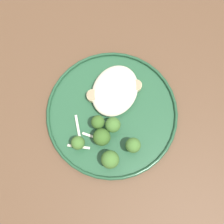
{
  "coord_description": "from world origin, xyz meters",
  "views": [
    {
      "loc": [
        -0.2,
        -0.11,
        1.37
      ],
      "look_at": [
        -0.05,
        -0.04,
        0.76
      ],
      "focal_mm": 46.46,
      "sensor_mm": 36.0,
      "label": 1
    }
  ],
  "objects": [
    {
      "name": "broccoli_floret_near_rim",
      "position": [
        -0.08,
        -0.06,
        0.78
      ],
      "size": [
        0.03,
        0.03,
        0.05
      ],
      "color": "#7A994C",
      "rests_on": "dinner_plate"
    },
    {
      "name": "noodle_bed",
      "position": [
        -0.01,
        -0.03,
        0.76
      ],
      "size": [
        0.12,
        0.1,
        0.03
      ],
      "color": "beige",
      "rests_on": "dinner_plate"
    },
    {
      "name": "seared_scallop_half_hidden",
      "position": [
        -0.0,
        -0.04,
        0.76
      ],
      "size": [
        0.03,
        0.03,
        0.02
      ],
      "color": "#DBB77A",
      "rests_on": "dinner_plate"
    },
    {
      "name": "seared_scallop_large_seared",
      "position": [
        0.02,
        -0.04,
        0.76
      ],
      "size": [
        0.02,
        0.02,
        0.02
      ],
      "color": "beige",
      "rests_on": "dinner_plate"
    },
    {
      "name": "broccoli_floret_beside_noodles",
      "position": [
        -0.15,
        -0.08,
        0.78
      ],
      "size": [
        0.04,
        0.04,
        0.05
      ],
      "color": "#89A356",
      "rests_on": "dinner_plate"
    },
    {
      "name": "seared_scallop_right_edge",
      "position": [
        -0.03,
        -0.01,
        0.76
      ],
      "size": [
        0.04,
        0.04,
        0.02
      ],
      "color": "#E5C689",
      "rests_on": "dinner_plate"
    },
    {
      "name": "broccoli_floret_split_head",
      "position": [
        -0.15,
        -0.01,
        0.78
      ],
      "size": [
        0.03,
        0.03,
        0.04
      ],
      "color": "#89A356",
      "rests_on": "dinner_plate"
    },
    {
      "name": "onion_sliver_short_strip",
      "position": [
        -0.12,
        -0.02,
        0.75
      ],
      "size": [
        0.01,
        0.04,
        0.0
      ],
      "primitive_type": "cube",
      "rotation": [
        0.0,
        0.0,
        4.8
      ],
      "color": "silver",
      "rests_on": "dinner_plate"
    },
    {
      "name": "broccoli_floret_left_leaning",
      "position": [
        -0.1,
        -0.11,
        0.78
      ],
      "size": [
        0.03,
        0.03,
        0.05
      ],
      "color": "#89A356",
      "rests_on": "dinner_plate"
    },
    {
      "name": "seared_scallop_center_golden",
      "position": [
        -0.03,
        -0.05,
        0.76
      ],
      "size": [
        0.03,
        0.03,
        0.02
      ],
      "color": "#E5C689",
      "rests_on": "dinner_plate"
    },
    {
      "name": "dinner_plate",
      "position": [
        -0.05,
        -0.04,
        0.75
      ],
      "size": [
        0.29,
        0.29,
        0.02
      ],
      "color": "#235133",
      "rests_on": "wooden_dining_table"
    },
    {
      "name": "ground",
      "position": [
        0.0,
        0.0,
        0.0
      ],
      "size": [
        6.0,
        6.0,
        0.0
      ],
      "primitive_type": "plane",
      "color": "#47423D"
    },
    {
      "name": "seared_scallop_tiny_bay",
      "position": [
        -0.04,
        0.01,
        0.76
      ],
      "size": [
        0.03,
        0.03,
        0.02
      ],
      "color": "beige",
      "rests_on": "dinner_plate"
    },
    {
      "name": "broccoli_floret_rear_charred",
      "position": [
        -0.09,
        -0.03,
        0.78
      ],
      "size": [
        0.03,
        0.03,
        0.05
      ],
      "color": "#7A994C",
      "rests_on": "dinner_plate"
    },
    {
      "name": "seared_scallop_front_small",
      "position": [
        0.02,
        -0.07,
        0.76
      ],
      "size": [
        0.03,
        0.03,
        0.02
      ],
      "color": "beige",
      "rests_on": "dinner_plate"
    },
    {
      "name": "onion_sliver_curled_piece",
      "position": [
        -0.15,
        -0.01,
        0.75
      ],
      "size": [
        0.02,
        0.05,
        0.0
      ],
      "primitive_type": "cube",
      "rotation": [
        0.0,
        0.0,
        5.01
      ],
      "color": "silver",
      "rests_on": "dinner_plate"
    },
    {
      "name": "broccoli_floret_right_tilted",
      "position": [
        -0.11,
        -0.05,
        0.78
      ],
      "size": [
        0.04,
        0.04,
        0.05
      ],
      "color": "#89A356",
      "rests_on": "dinner_plate"
    },
    {
      "name": "seared_scallop_rear_pale",
      "position": [
        0.0,
        -0.06,
        0.76
      ],
      "size": [
        0.02,
        0.02,
        0.02
      ],
      "color": "#E5C689",
      "rests_on": "dinner_plate"
    },
    {
      "name": "onion_sliver_long_sliver",
      "position": [
        -0.11,
        0.01,
        0.75
      ],
      "size": [
        0.05,
        0.04,
        0.0
      ],
      "primitive_type": "cube",
      "rotation": [
        0.0,
        0.0,
        3.77
      ],
      "color": "silver",
      "rests_on": "dinner_plate"
    },
    {
      "name": "wooden_dining_table",
      "position": [
        0.0,
        0.0,
        0.66
      ],
      "size": [
        1.4,
        1.0,
        0.74
      ],
      "color": "brown",
      "rests_on": "ground"
    }
  ]
}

